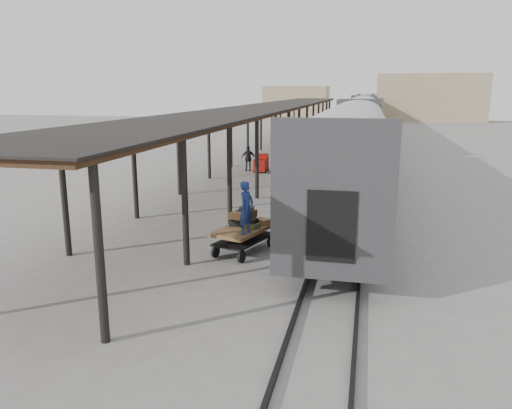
{
  "coord_description": "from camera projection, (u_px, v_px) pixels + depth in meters",
  "views": [
    {
      "loc": [
        3.99,
        -15.89,
        5.32
      ],
      "look_at": [
        0.54,
        -0.58,
        1.7
      ],
      "focal_mm": 35.0,
      "sensor_mm": 36.0,
      "label": 1
    }
  ],
  "objects": [
    {
      "name": "ground",
      "position": [
        244.0,
        248.0,
        17.15
      ],
      "size": [
        160.0,
        160.0,
        0.0
      ],
      "primitive_type": "plane",
      "color": "slate",
      "rests_on": "ground"
    },
    {
      "name": "building_left",
      "position": [
        297.0,
        102.0,
        96.57
      ],
      "size": [
        12.0,
        8.0,
        6.0
      ],
      "primitive_type": "cube",
      "color": "tan",
      "rests_on": "ground"
    },
    {
      "name": "train",
      "position": [
        361.0,
        118.0,
        47.99
      ],
      "size": [
        3.45,
        76.01,
        4.01
      ],
      "color": "silver",
      "rests_on": "ground"
    },
    {
      "name": "luggage_tug",
      "position": [
        261.0,
        164.0,
        33.04
      ],
      "size": [
        0.81,
        1.31,
        1.16
      ],
      "rotation": [
        0.0,
        0.0,
        0.0
      ],
      "color": "maroon",
      "rests_on": "ground"
    },
    {
      "name": "suitcase_stack",
      "position": [
        246.0,
        218.0,
        16.85
      ],
      "size": [
        1.37,
        1.21,
        0.58
      ],
      "rotation": [
        0.0,
        0.0,
        -0.31
      ],
      "color": "#39393C",
      "rests_on": "baggage_cart"
    },
    {
      "name": "pedestrian",
      "position": [
        248.0,
        158.0,
        33.23
      ],
      "size": [
        1.08,
        0.73,
        1.7
      ],
      "primitive_type": "imported",
      "rotation": [
        0.0,
        0.0,
        3.49
      ],
      "color": "black",
      "rests_on": "ground"
    },
    {
      "name": "building_far",
      "position": [
        429.0,
        97.0,
        87.4
      ],
      "size": [
        18.0,
        10.0,
        8.0
      ],
      "primitive_type": "cube",
      "color": "tan",
      "rests_on": "ground"
    },
    {
      "name": "rails",
      "position": [
        360.0,
        145.0,
        48.77
      ],
      "size": [
        1.54,
        150.0,
        0.12
      ],
      "color": "black",
      "rests_on": "ground"
    },
    {
      "name": "porter",
      "position": [
        246.0,
        208.0,
        15.68
      ],
      "size": [
        0.56,
        0.7,
        1.68
      ],
      "primitive_type": "imported",
      "rotation": [
        0.0,
        0.0,
        1.28
      ],
      "color": "navy",
      "rests_on": "baggage_cart"
    },
    {
      "name": "canopy",
      "position": [
        276.0,
        107.0,
        39.79
      ],
      "size": [
        4.9,
        64.3,
        4.15
      ],
      "color": "#422B19",
      "rests_on": "ground"
    },
    {
      "name": "baggage_cart",
      "position": [
        244.0,
        233.0,
        16.59
      ],
      "size": [
        1.92,
        2.67,
        0.86
      ],
      "rotation": [
        0.0,
        0.0,
        -0.31
      ],
      "color": "brown",
      "rests_on": "ground"
    }
  ]
}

